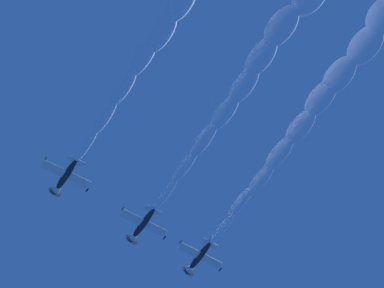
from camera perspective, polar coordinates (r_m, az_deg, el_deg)
airplane_lead at (r=94.25m, az=-11.30°, el=-2.87°), size 6.43×6.47×2.54m
airplane_left_wingman at (r=95.60m, az=-4.47°, el=-7.25°), size 6.42×6.46×2.41m
airplane_right_wingman at (r=100.08m, az=0.62°, el=-10.14°), size 6.44×6.44×2.39m
smoke_trail_left_wingman at (r=87.12m, az=7.71°, el=9.63°), size 33.61×34.40×4.50m
smoke_trail_right_wingman at (r=91.94m, az=12.69°, el=5.51°), size 33.73×34.04×4.44m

